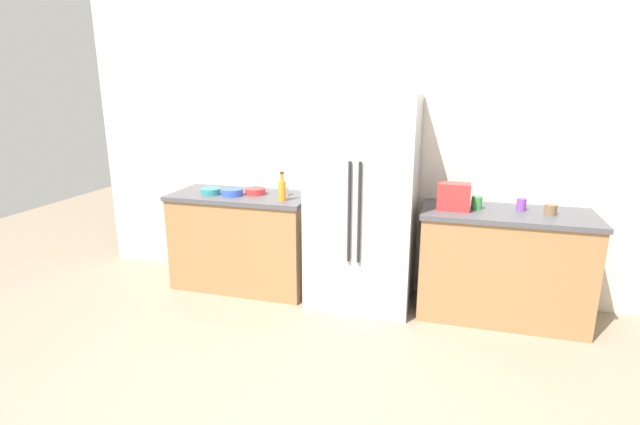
% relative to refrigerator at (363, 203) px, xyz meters
% --- Properties ---
extents(ground_plane, '(10.83, 10.83, 0.00)m').
position_rel_refrigerator_xyz_m(ground_plane, '(-0.10, -1.60, -0.90)').
color(ground_plane, gray).
extents(kitchen_back_panel, '(5.42, 0.10, 2.78)m').
position_rel_refrigerator_xyz_m(kitchen_back_panel, '(-0.10, 0.40, 0.49)').
color(kitchen_back_panel, silver).
rests_on(kitchen_back_panel, ground_plane).
extents(counter_left, '(1.29, 0.62, 0.90)m').
position_rel_refrigerator_xyz_m(counter_left, '(-1.14, 0.04, -0.45)').
color(counter_left, '#9E7247').
rests_on(counter_left, ground_plane).
extents(counter_right, '(1.33, 0.62, 0.90)m').
position_rel_refrigerator_xyz_m(counter_right, '(1.16, 0.04, -0.45)').
color(counter_right, '#9E7247').
rests_on(counter_right, ground_plane).
extents(refrigerator, '(0.88, 0.68, 1.80)m').
position_rel_refrigerator_xyz_m(refrigerator, '(0.00, 0.00, 0.00)').
color(refrigerator, '#B2B5BA').
rests_on(refrigerator, ground_plane).
extents(toaster, '(0.25, 0.15, 0.22)m').
position_rel_refrigerator_xyz_m(toaster, '(0.74, -0.02, 0.11)').
color(toaster, red).
rests_on(toaster, counter_right).
extents(bottle_a, '(0.07, 0.07, 0.25)m').
position_rel_refrigerator_xyz_m(bottle_a, '(-0.69, -0.10, 0.10)').
color(bottle_a, orange).
rests_on(bottle_a, counter_left).
extents(cup_a, '(0.09, 0.09, 0.08)m').
position_rel_refrigerator_xyz_m(cup_a, '(1.46, 0.04, 0.04)').
color(cup_a, brown).
rests_on(cup_a, counter_right).
extents(cup_b, '(0.08, 0.08, 0.11)m').
position_rel_refrigerator_xyz_m(cup_b, '(0.92, 0.06, 0.05)').
color(cup_b, green).
rests_on(cup_b, counter_right).
extents(cup_c, '(0.07, 0.07, 0.10)m').
position_rel_refrigerator_xyz_m(cup_c, '(1.26, 0.11, 0.05)').
color(cup_c, purple).
rests_on(cup_c, counter_right).
extents(cup_d, '(0.09, 0.09, 0.09)m').
position_rel_refrigerator_xyz_m(cup_d, '(-0.74, 0.09, 0.04)').
color(cup_d, white).
rests_on(cup_d, counter_left).
extents(bowl_a, '(0.19, 0.19, 0.06)m').
position_rel_refrigerator_xyz_m(bowl_a, '(-1.19, -0.04, 0.03)').
color(bowl_a, blue).
rests_on(bowl_a, counter_left).
extents(bowl_b, '(0.18, 0.18, 0.06)m').
position_rel_refrigerator_xyz_m(bowl_b, '(-1.01, 0.06, 0.03)').
color(bowl_b, red).
rests_on(bowl_b, counter_left).
extents(bowl_c, '(0.17, 0.17, 0.05)m').
position_rel_refrigerator_xyz_m(bowl_c, '(-1.40, -0.05, 0.02)').
color(bowl_c, teal).
rests_on(bowl_c, counter_left).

